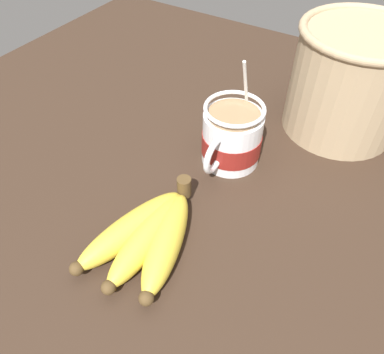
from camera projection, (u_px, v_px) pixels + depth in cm
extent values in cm
cube|color=#332319|center=(182.00, 189.00, 57.33)|extent=(110.19, 110.19, 3.26)
cylinder|color=silver|center=(232.00, 138.00, 56.71)|extent=(8.94, 8.94, 8.50)
cylinder|color=maroon|center=(231.00, 142.00, 57.32)|extent=(9.14, 9.14, 3.40)
torus|color=silver|center=(215.00, 156.00, 53.06)|extent=(5.56, 0.90, 5.56)
cylinder|color=#997551|center=(234.00, 115.00, 53.59)|extent=(7.74, 7.74, 0.40)
torus|color=silver|center=(235.00, 108.00, 52.80)|extent=(8.94, 8.94, 0.60)
cylinder|color=silver|center=(247.00, 100.00, 55.81)|extent=(5.39, 0.50, 14.84)
ellipsoid|color=silver|center=(235.00, 146.00, 59.61)|extent=(3.00, 2.00, 0.80)
cylinder|color=#4C381E|center=(184.00, 187.00, 51.71)|extent=(2.00, 2.00, 3.00)
ellipsoid|color=gold|center=(132.00, 228.00, 47.76)|extent=(16.93, 7.68, 3.91)
sphere|color=#4C381E|center=(77.00, 269.00, 43.71)|extent=(1.76, 1.76, 1.76)
ellipsoid|color=gold|center=(148.00, 237.00, 46.89)|extent=(16.00, 4.42, 3.84)
sphere|color=#4C381E|center=(108.00, 287.00, 42.08)|extent=(1.73, 1.73, 1.73)
ellipsoid|color=gold|center=(166.00, 241.00, 46.37)|extent=(15.92, 8.47, 3.93)
sphere|color=#4C381E|center=(146.00, 298.00, 41.13)|extent=(1.77, 1.77, 1.77)
cylinder|color=tan|center=(349.00, 83.00, 59.71)|extent=(18.53, 18.53, 16.88)
torus|color=tan|center=(367.00, 32.00, 53.67)|extent=(19.46, 19.46, 1.30)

